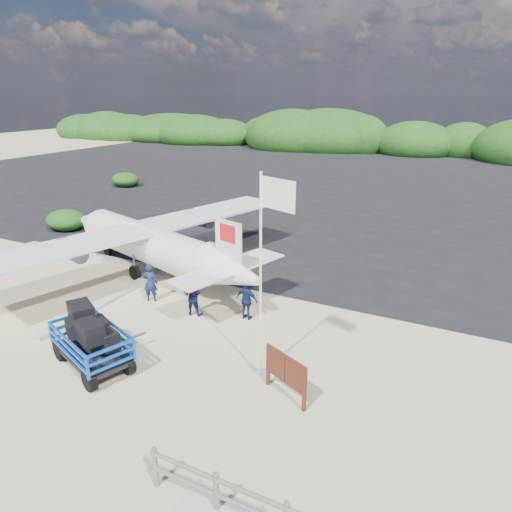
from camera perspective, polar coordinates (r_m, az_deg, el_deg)
The scene contains 11 objects.
ground at distance 15.77m, azimuth -9.61°, elevation -10.79°, with size 160.00×160.00×0.00m, color beige.
asphalt_apron at distance 42.39m, azimuth 14.91°, elevation 8.40°, with size 90.00×50.00×0.04m, color #B2B2B2, non-canonical shape.
lagoon at distance 22.65m, azimuth -26.16°, elevation -2.85°, with size 9.00×7.00×0.40m, color #B2B2B2, non-canonical shape.
vegetation_band at distance 66.80m, azimuth 19.61°, elevation 11.94°, with size 124.00×8.00×4.40m, color #B2B2B2, non-canonical shape.
baggage_cart at distance 15.30m, azimuth -19.55°, elevation -12.81°, with size 3.00×1.72×1.50m, color blue, non-canonical shape.
flagpole at distance 14.13m, azimuth 0.53°, elevation -14.45°, with size 1.21×0.50×6.05m, color white, non-canonical shape.
signboard at distance 13.24m, azimuth 3.65°, elevation -17.18°, with size 1.67×0.16×1.38m, color #5B2A1A, non-canonical shape.
crew_a at distance 18.66m, azimuth -13.09°, elevation -3.28°, with size 0.58×0.38×1.58m, color #141F4C.
crew_b at distance 17.30m, azimuth -7.91°, elevation -4.87°, with size 0.76×0.59×1.56m, color #141F4C.
crew_c at distance 16.78m, azimuth -1.15°, elevation -5.53°, with size 0.90×0.37×1.53m, color #141F4C.
aircraft_small at distance 49.95m, azimuth 5.39°, elevation 10.64°, with size 7.69×7.69×2.77m, color #B2B2B2, non-canonical shape.
Camera 1 is at (8.26, -10.80, 7.98)m, focal length 32.00 mm.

